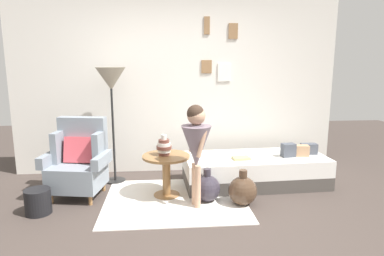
{
  "coord_description": "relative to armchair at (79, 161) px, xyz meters",
  "views": [
    {
      "loc": [
        -0.2,
        -3.14,
        1.65
      ],
      "look_at": [
        0.15,
        0.95,
        0.85
      ],
      "focal_mm": 31.65,
      "sensor_mm": 36.0,
      "label": 1
    }
  ],
  "objects": [
    {
      "name": "book_on_daybed",
      "position": [
        2.06,
        0.04,
        -0.02
      ],
      "size": [
        0.23,
        0.18,
        0.03
      ],
      "primitive_type": "cube",
      "rotation": [
        0.0,
        0.0,
        0.08
      ],
      "color": "tan",
      "rests_on": "daybed"
    },
    {
      "name": "ground_plane",
      "position": [
        1.26,
        -1.02,
        -0.44
      ],
      "size": [
        12.0,
        12.0,
        0.0
      ],
      "primitive_type": "plane",
      "color": "#423833"
    },
    {
      "name": "vase_striped",
      "position": [
        1.06,
        -0.12,
        0.19
      ],
      "size": [
        0.19,
        0.19,
        0.26
      ],
      "color": "brown",
      "rests_on": "side_table"
    },
    {
      "name": "pillow_head",
      "position": [
        3.05,
        0.22,
        0.03
      ],
      "size": [
        0.21,
        0.12,
        0.15
      ],
      "primitive_type": "cube",
      "rotation": [
        0.0,
        0.0,
        0.01
      ],
      "color": "#474C56",
      "rests_on": "daybed"
    },
    {
      "name": "gallery_wall",
      "position": [
        1.26,
        0.93,
        0.86
      ],
      "size": [
        4.8,
        0.12,
        2.6
      ],
      "color": "silver",
      "rests_on": "ground"
    },
    {
      "name": "rug",
      "position": [
        1.18,
        -0.28,
        -0.43
      ],
      "size": [
        1.69,
        1.43,
        0.01
      ],
      "primitive_type": "cube",
      "color": "silver",
      "rests_on": "ground"
    },
    {
      "name": "armchair",
      "position": [
        0.0,
        0.0,
        0.0
      ],
      "size": [
        0.83,
        0.68,
        0.97
      ],
      "color": "#9E7042",
      "rests_on": "ground"
    },
    {
      "name": "daybed",
      "position": [
        2.29,
        0.18,
        -0.24
      ],
      "size": [
        1.94,
        0.89,
        0.4
      ],
      "color": "#4C4742",
      "rests_on": "ground"
    },
    {
      "name": "magazine_basket",
      "position": [
        -0.34,
        -0.52,
        -0.3
      ],
      "size": [
        0.28,
        0.28,
        0.28
      ],
      "primitive_type": "cylinder",
      "color": "black",
      "rests_on": "ground"
    },
    {
      "name": "person_child",
      "position": [
        1.42,
        -0.48,
        0.33
      ],
      "size": [
        0.34,
        0.34,
        1.19
      ],
      "color": "tan",
      "rests_on": "ground"
    },
    {
      "name": "floor_lamp",
      "position": [
        0.37,
        0.46,
        0.93
      ],
      "size": [
        0.4,
        0.4,
        1.59
      ],
      "color": "black",
      "rests_on": "ground"
    },
    {
      "name": "pillow_mid",
      "position": [
        2.91,
        0.13,
        0.03
      ],
      "size": [
        0.2,
        0.14,
        0.15
      ],
      "primitive_type": "cube",
      "rotation": [
        0.0,
        0.0,
        -0.1
      ],
      "color": "tan",
      "rests_on": "daybed"
    },
    {
      "name": "side_table",
      "position": [
        1.08,
        -0.13,
        -0.06
      ],
      "size": [
        0.59,
        0.59,
        0.53
      ],
      "color": "olive",
      "rests_on": "ground"
    },
    {
      "name": "demijohn_near",
      "position": [
        1.56,
        -0.34,
        -0.27
      ],
      "size": [
        0.32,
        0.32,
        0.41
      ],
      "color": "#332D38",
      "rests_on": "ground"
    },
    {
      "name": "demijohn_far",
      "position": [
        1.97,
        -0.48,
        -0.27
      ],
      "size": [
        0.34,
        0.34,
        0.42
      ],
      "color": "#473323",
      "rests_on": "ground"
    },
    {
      "name": "pillow_back",
      "position": [
        2.72,
        0.11,
        0.05
      ],
      "size": [
        0.19,
        0.14,
        0.18
      ],
      "primitive_type": "cube",
      "rotation": [
        0.0,
        0.0,
        0.1
      ],
      "color": "#474C56",
      "rests_on": "daybed"
    }
  ]
}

